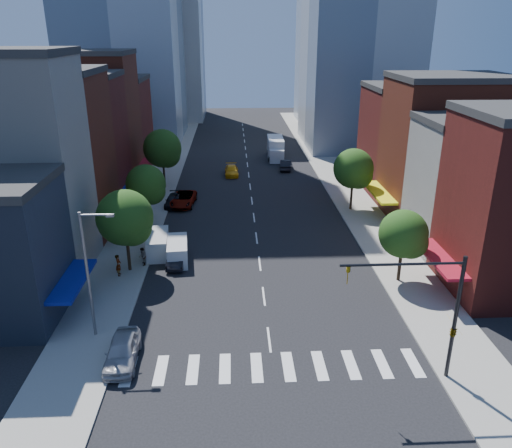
{
  "coord_description": "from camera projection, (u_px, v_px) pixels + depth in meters",
  "views": [
    {
      "loc": [
        -2.27,
        -28.95,
        19.79
      ],
      "look_at": [
        -0.47,
        9.1,
        5.0
      ],
      "focal_mm": 35.0,
      "sensor_mm": 36.0,
      "label": 1
    }
  ],
  "objects": [
    {
      "name": "cargo_van_far",
      "position": [
        158.0,
        245.0,
        46.95
      ],
      "size": [
        2.23,
        4.82,
        2.0
      ],
      "rotation": [
        0.0,
        0.0,
        0.08
      ],
      "color": "silver",
      "rests_on": "ground"
    },
    {
      "name": "ground",
      "position": [
        269.0,
        340.0,
        34.22
      ],
      "size": [
        220.0,
        220.0,
        0.0
      ],
      "primitive_type": "plane",
      "color": "black",
      "rests_on": "ground"
    },
    {
      "name": "parked_car_third",
      "position": [
        183.0,
        199.0,
        60.29
      ],
      "size": [
        3.12,
        5.89,
        1.58
      ],
      "primitive_type": "imported",
      "rotation": [
        0.0,
        0.0,
        -0.09
      ],
      "color": "#999999",
      "rests_on": "ground"
    },
    {
      "name": "tree_left_near",
      "position": [
        127.0,
        220.0,
        42.13
      ],
      "size": [
        4.8,
        4.8,
        7.3
      ],
      "color": "black",
      "rests_on": "sidewalk_left"
    },
    {
      "name": "tree_left_mid",
      "position": [
        147.0,
        186.0,
        52.49
      ],
      "size": [
        4.2,
        4.2,
        6.65
      ],
      "color": "black",
      "rests_on": "sidewalk_left"
    },
    {
      "name": "parked_car_second",
      "position": [
        177.0,
        257.0,
        45.02
      ],
      "size": [
        1.61,
        4.32,
        1.41
      ],
      "primitive_type": "imported",
      "rotation": [
        0.0,
        0.0,
        -0.03
      ],
      "color": "black",
      "rests_on": "ground"
    },
    {
      "name": "bldg_left_3",
      "position": [
        71.0,
        145.0,
        57.58
      ],
      "size": [
        12.0,
        8.0,
        15.0
      ],
      "primitive_type": "cube",
      "color": "#591B16",
      "rests_on": "ground"
    },
    {
      "name": "sidewalk_left",
      "position": [
        161.0,
        179.0,
        70.89
      ],
      "size": [
        5.0,
        120.0,
        0.15
      ],
      "primitive_type": "cube",
      "color": "gray",
      "rests_on": "ground"
    },
    {
      "name": "bldg_right_3",
      "position": [
        413.0,
        141.0,
        64.44
      ],
      "size": [
        12.0,
        10.0,
        13.0
      ],
      "primitive_type": "cube",
      "color": "#591B16",
      "rests_on": "ground"
    },
    {
      "name": "traffic_signal",
      "position": [
        446.0,
        319.0,
        28.96
      ],
      "size": [
        7.24,
        2.24,
        8.0
      ],
      "color": "black",
      "rests_on": "sidewalk_right"
    },
    {
      "name": "crosswalk",
      "position": [
        273.0,
        367.0,
        31.42
      ],
      "size": [
        19.0,
        3.0,
        0.01
      ],
      "primitive_type": "cube",
      "color": "silver",
      "rests_on": "ground"
    },
    {
      "name": "parked_car_rear",
      "position": [
        174.0,
        201.0,
        60.11
      ],
      "size": [
        2.04,
        4.65,
        1.33
      ],
      "primitive_type": "imported",
      "rotation": [
        0.0,
        0.0,
        -0.04
      ],
      "color": "black",
      "rests_on": "ground"
    },
    {
      "name": "parked_car_front",
      "position": [
        122.0,
        351.0,
        31.64
      ],
      "size": [
        2.07,
        4.86,
        1.64
      ],
      "primitive_type": "imported",
      "rotation": [
        0.0,
        0.0,
        0.03
      ],
      "color": "#A3A2A7",
      "rests_on": "ground"
    },
    {
      "name": "cargo_van_near",
      "position": [
        178.0,
        251.0,
        45.59
      ],
      "size": [
        2.19,
        4.64,
        1.91
      ],
      "rotation": [
        0.0,
        0.0,
        0.09
      ],
      "color": "silver",
      "rests_on": "ground"
    },
    {
      "name": "pedestrian_far",
      "position": [
        142.0,
        257.0,
        44.48
      ],
      "size": [
        0.77,
        0.91,
        1.65
      ],
      "primitive_type": "imported",
      "rotation": [
        0.0,
        0.0,
        -1.38
      ],
      "color": "#999999",
      "rests_on": "sidewalk_left"
    },
    {
      "name": "bldg_right_1",
      "position": [
        481.0,
        188.0,
        46.93
      ],
      "size": [
        12.0,
        8.0,
        12.0
      ],
      "primitive_type": "cube",
      "color": "#BBB7AD",
      "rests_on": "ground"
    },
    {
      "name": "bldg_left_2",
      "position": [
        44.0,
        158.0,
        49.49
      ],
      "size": [
        12.0,
        9.0,
        16.0
      ],
      "primitive_type": "cube",
      "color": "maroon",
      "rests_on": "ground"
    },
    {
      "name": "box_truck",
      "position": [
        276.0,
        149.0,
        82.37
      ],
      "size": [
        2.73,
        8.26,
        3.3
      ],
      "rotation": [
        0.0,
        0.0,
        -0.03
      ],
      "color": "silver",
      "rests_on": "ground"
    },
    {
      "name": "tree_right_near",
      "position": [
        405.0,
        236.0,
        40.59
      ],
      "size": [
        4.0,
        4.0,
        6.2
      ],
      "color": "black",
      "rests_on": "sidewalk_right"
    },
    {
      "name": "sidewalk_right",
      "position": [
        336.0,
        177.0,
        71.98
      ],
      "size": [
        5.0,
        120.0,
        0.15
      ],
      "primitive_type": "cube",
      "color": "gray",
      "rests_on": "ground"
    },
    {
      "name": "bldg_right_2",
      "position": [
        445.0,
        151.0,
        54.77
      ],
      "size": [
        12.0,
        10.0,
        15.0
      ],
      "primitive_type": "cube",
      "color": "maroon",
      "rests_on": "ground"
    },
    {
      "name": "traffic_car_far",
      "position": [
        274.0,
        150.0,
        85.01
      ],
      "size": [
        1.92,
        4.51,
        1.52
      ],
      "primitive_type": "imported",
      "rotation": [
        0.0,
        0.0,
        3.11
      ],
      "color": "#999999",
      "rests_on": "ground"
    },
    {
      "name": "taxi",
      "position": [
        232.0,
        171.0,
        72.88
      ],
      "size": [
        2.04,
        4.79,
        1.38
      ],
      "primitive_type": "imported",
      "rotation": [
        0.0,
        0.0,
        0.02
      ],
      "color": "#EFA10C",
      "rests_on": "ground"
    },
    {
      "name": "bldg_left_5",
      "position": [
        107.0,
        126.0,
        74.7
      ],
      "size": [
        12.0,
        10.0,
        13.0
      ],
      "primitive_type": "cube",
      "color": "#591B16",
      "rests_on": "ground"
    },
    {
      "name": "traffic_car_oncoming",
      "position": [
        286.0,
        165.0,
        75.84
      ],
      "size": [
        2.17,
        4.77,
        1.52
      ],
      "primitive_type": "imported",
      "rotation": [
        0.0,
        0.0,
        3.02
      ],
      "color": "black",
      "rests_on": "ground"
    },
    {
      "name": "bldg_left_4",
      "position": [
        89.0,
        123.0,
        65.13
      ],
      "size": [
        12.0,
        9.0,
        17.0
      ],
      "primitive_type": "cube",
      "color": "maroon",
      "rests_on": "ground"
    },
    {
      "name": "bldg_left_1",
      "position": [
        7.0,
        171.0,
        41.21
      ],
      "size": [
        12.0,
        8.0,
        18.0
      ],
      "primitive_type": "cube",
      "color": "#BBB7AD",
      "rests_on": "ground"
    },
    {
      "name": "tree_right_far",
      "position": [
        355.0,
        170.0,
        57.11
      ],
      "size": [
        4.6,
        4.6,
        7.2
      ],
      "color": "black",
      "rests_on": "sidewalk_right"
    },
    {
      "name": "pedestrian_near",
      "position": [
        119.0,
        265.0,
        42.57
      ],
      "size": [
        0.52,
        0.74,
        1.92
      ],
      "primitive_type": "imported",
      "rotation": [
        0.0,
        0.0,
        1.66
      ],
      "color": "#999999",
      "rests_on": "sidewalk_left"
    },
    {
      "name": "streetlight",
      "position": [
        90.0,
        268.0,
        32.72
      ],
      "size": [
        2.25,
        0.25,
        9.0
      ],
      "color": "slate",
      "rests_on": "sidewalk_left"
    },
    {
      "name": "tree_left_far",
      "position": [
        164.0,
        150.0,
        65.28
      ],
      "size": [
        5.0,
        5.0,
        7.75
      ],
      "color": "black",
      "rests_on": "sidewalk_left"
    }
  ]
}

